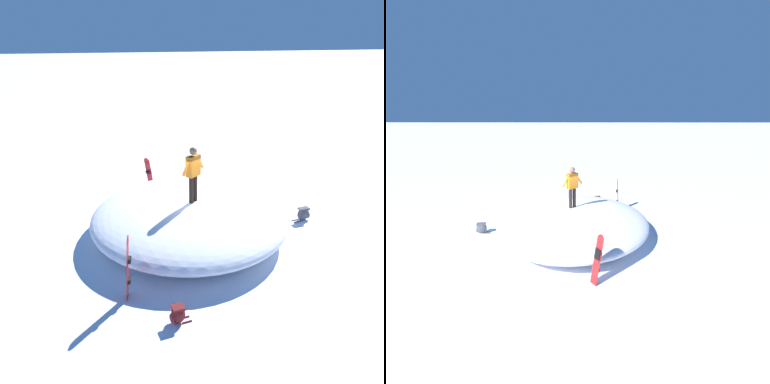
% 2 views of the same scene
% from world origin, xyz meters
% --- Properties ---
extents(ground, '(240.00, 240.00, 0.00)m').
position_xyz_m(ground, '(0.00, 0.00, 0.00)').
color(ground, white).
extents(snow_mound, '(7.81, 8.11, 1.15)m').
position_xyz_m(snow_mound, '(0.56, 0.08, 0.58)').
color(snow_mound, white).
rests_on(snow_mound, ground).
extents(snowboarder_standing, '(0.86, 0.72, 1.72)m').
position_xyz_m(snowboarder_standing, '(0.49, 0.29, 2.15)').
color(snowboarder_standing, black).
rests_on(snowboarder_standing, snow_mound).
extents(snowboard_primary_upright, '(0.40, 0.40, 1.57)m').
position_xyz_m(snowboard_primary_upright, '(1.33, -3.26, 0.81)').
color(snowboard_primary_upright, red).
rests_on(snowboard_primary_upright, ground).
extents(snowboard_secondary_upright, '(0.21, 0.30, 1.72)m').
position_xyz_m(snowboard_secondary_upright, '(2.76, 3.02, 0.89)').
color(snowboard_secondary_upright, red).
rests_on(snowboard_secondary_upright, ground).
extents(backpack_near, '(0.66, 0.29, 0.47)m').
position_xyz_m(backpack_near, '(-3.41, 0.21, 0.24)').
color(backpack_near, '#4C4C51').
rests_on(backpack_near, ground).
extents(backpack_far, '(0.51, 0.33, 0.44)m').
position_xyz_m(backpack_far, '(1.83, 4.15, 0.22)').
color(backpack_far, maroon).
rests_on(backpack_far, ground).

